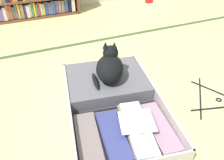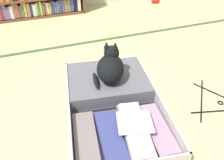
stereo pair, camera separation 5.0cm
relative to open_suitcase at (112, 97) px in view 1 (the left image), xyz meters
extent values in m
plane|color=#B9B97D|center=(0.06, -0.31, -0.05)|extent=(10.00, 10.00, 0.00)
cube|color=#39502D|center=(0.06, 0.95, -0.05)|extent=(4.80, 0.05, 0.00)
cube|color=brown|center=(-0.40, 1.93, -0.03)|extent=(1.33, 0.30, 0.02)
cube|color=slate|center=(-0.67, 1.92, 0.06)|extent=(0.03, 0.25, 0.15)
cube|color=silver|center=(-0.63, 1.92, 0.06)|extent=(0.04, 0.25, 0.15)
cube|color=#908653|center=(-0.60, 1.93, 0.08)|extent=(0.02, 0.25, 0.19)
cube|color=#BB4138|center=(-0.56, 1.93, 0.07)|extent=(0.04, 0.25, 0.17)
cube|color=#3A7751|center=(-0.53, 1.93, 0.06)|extent=(0.03, 0.25, 0.14)
cube|color=slate|center=(-0.50, 1.94, 0.08)|extent=(0.02, 0.25, 0.18)
cube|color=gold|center=(-0.47, 1.92, 0.08)|extent=(0.03, 0.25, 0.18)
cube|color=#9E6E53|center=(-0.43, 1.92, 0.07)|extent=(0.04, 0.25, 0.17)
cube|color=#3E458B|center=(-0.40, 1.93, 0.06)|extent=(0.02, 0.25, 0.15)
cube|color=silver|center=(-0.36, 1.92, 0.06)|extent=(0.04, 0.25, 0.15)
cube|color=silver|center=(-0.33, 1.93, 0.07)|extent=(0.02, 0.25, 0.16)
cube|color=#3E8A56|center=(-0.31, 1.93, 0.07)|extent=(0.02, 0.25, 0.17)
cube|color=yellow|center=(-0.28, 1.92, 0.07)|extent=(0.02, 0.25, 0.17)
cube|color=#478265|center=(-0.26, 1.92, 0.06)|extent=(0.02, 0.25, 0.15)
cube|color=#C0353E|center=(-0.23, 1.93, 0.07)|extent=(0.02, 0.25, 0.17)
cube|color=beige|center=(-0.20, 1.93, 0.06)|extent=(0.03, 0.25, 0.15)
cube|color=gold|center=(-0.17, 1.93, 0.06)|extent=(0.02, 0.25, 0.14)
cube|color=navy|center=(-0.14, 1.93, 0.07)|extent=(0.04, 0.25, 0.16)
cube|color=slate|center=(-0.11, 1.93, 0.06)|extent=(0.02, 0.25, 0.15)
cube|color=slate|center=(-0.08, 1.93, 0.06)|extent=(0.02, 0.25, 0.15)
cube|color=#274E90|center=(-0.05, 1.92, 0.07)|extent=(0.03, 0.25, 0.16)
cube|color=#735195|center=(-0.01, 1.93, 0.07)|extent=(0.04, 0.25, 0.16)
cube|color=#958553|center=(0.03, 1.93, 0.07)|extent=(0.03, 0.25, 0.16)
cube|color=#8C6E5C|center=(0.07, 1.93, 0.06)|extent=(0.04, 0.25, 0.15)
cube|color=#385187|center=(0.11, 1.93, 0.07)|extent=(0.04, 0.25, 0.17)
cube|color=black|center=(0.16, 1.94, 0.08)|extent=(0.04, 0.25, 0.18)
cube|color=beige|center=(0.20, 1.92, 0.07)|extent=(0.04, 0.25, 0.16)
cube|color=#BCB1B1|center=(-0.05, -0.32, -0.04)|extent=(0.66, 0.57, 0.01)
cube|color=#BCB1B1|center=(-0.34, -0.27, 0.01)|extent=(0.09, 0.48, 0.11)
cube|color=#BCB1B1|center=(0.23, -0.36, 0.01)|extent=(0.09, 0.48, 0.11)
cube|color=#534C5E|center=(-0.05, -0.32, -0.03)|extent=(0.63, 0.54, 0.01)
cube|color=#BCB1B1|center=(0.02, 0.16, -0.04)|extent=(0.66, 0.57, 0.01)
cube|color=#BCB1B1|center=(0.06, 0.39, 0.01)|extent=(0.59, 0.10, 0.11)
cube|color=#BCB1B1|center=(-0.26, 0.21, 0.01)|extent=(0.09, 0.48, 0.11)
cube|color=#BCB1B1|center=(0.31, 0.12, 0.01)|extent=(0.09, 0.48, 0.11)
cube|color=#534C5E|center=(0.02, 0.16, -0.03)|extent=(0.63, 0.54, 0.01)
cylinder|color=black|center=(-0.01, -0.08, -0.03)|extent=(0.57, 0.11, 0.02)
cube|color=silver|center=(-0.26, -0.29, -0.02)|extent=(0.18, 0.41, 0.02)
cube|color=slate|center=(-0.26, -0.29, 0.00)|extent=(0.19, 0.43, 0.02)
cube|color=#3E3C6F|center=(-0.12, -0.30, -0.02)|extent=(0.17, 0.39, 0.02)
cube|color=navy|center=(-0.12, -0.30, 0.00)|extent=(0.17, 0.39, 0.01)
cube|color=tan|center=(0.02, -0.32, -0.02)|extent=(0.17, 0.38, 0.02)
cube|color=#262031|center=(0.02, -0.33, 0.00)|extent=(0.18, 0.41, 0.02)
cube|color=#6F695B|center=(0.02, -0.32, 0.02)|extent=(0.20, 0.42, 0.02)
cube|color=silver|center=(0.02, -0.33, 0.03)|extent=(0.21, 0.43, 0.02)
cube|color=#2E4E70|center=(0.15, -0.35, -0.02)|extent=(0.18, 0.43, 0.02)
cube|color=gray|center=(0.16, -0.34, 0.00)|extent=(0.17, 0.40, 0.02)
cube|color=white|center=(0.03, -0.31, 0.05)|extent=(0.24, 0.22, 0.01)
cube|color=#595A62|center=(0.02, 0.16, 0.01)|extent=(0.62, 0.53, 0.10)
torus|color=white|center=(-0.01, 0.13, 0.06)|extent=(0.09, 0.09, 0.01)
cylinder|color=black|center=(-0.10, 0.41, 0.01)|extent=(0.02, 0.02, 0.10)
cylinder|color=black|center=(0.22, 0.36, 0.01)|extent=(0.02, 0.02, 0.10)
ellipsoid|color=black|center=(0.03, 0.12, 0.16)|extent=(0.28, 0.31, 0.18)
ellipsoid|color=black|center=(0.06, 0.18, 0.12)|extent=(0.16, 0.14, 0.10)
sphere|color=black|center=(0.05, 0.17, 0.25)|extent=(0.11, 0.11, 0.11)
cone|color=black|center=(0.08, 0.15, 0.31)|extent=(0.04, 0.04, 0.05)
cone|color=black|center=(0.02, 0.18, 0.31)|extent=(0.04, 0.04, 0.05)
sphere|color=yellow|center=(0.09, 0.20, 0.25)|extent=(0.02, 0.02, 0.02)
sphere|color=yellow|center=(0.05, 0.22, 0.25)|extent=(0.02, 0.02, 0.02)
ellipsoid|color=black|center=(-0.08, 0.12, 0.08)|extent=(0.06, 0.19, 0.03)
cylinder|color=black|center=(0.61, -0.19, -0.04)|extent=(0.30, 0.37, 0.01)
cylinder|color=black|center=(0.72, -0.13, -0.04)|extent=(0.12, 0.23, 0.01)
cylinder|color=black|center=(0.58, -0.31, -0.04)|extent=(0.25, 0.07, 0.01)
torus|color=black|center=(0.71, -0.27, -0.04)|extent=(0.06, 0.06, 0.01)
cube|color=red|center=(1.36, 1.84, -0.02)|extent=(0.10, 0.07, 0.05)
camera|label=1|loc=(-0.45, -1.07, 1.01)|focal=35.75mm
camera|label=2|loc=(-0.40, -1.09, 1.01)|focal=35.75mm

